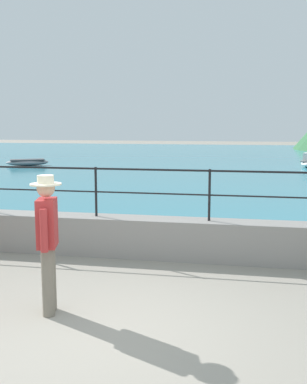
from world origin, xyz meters
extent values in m
plane|color=gray|center=(0.00, 0.00, 0.00)|extent=(120.00, 120.00, 0.00)
cube|color=gray|center=(0.00, 3.20, 0.35)|extent=(20.00, 0.56, 0.70)
cylinder|color=black|center=(-1.02, 3.20, 1.15)|extent=(0.04, 0.04, 0.90)
cylinder|color=black|center=(1.02, 3.20, 1.15)|extent=(0.04, 0.04, 0.90)
cylinder|color=black|center=(0.00, 3.20, 1.57)|extent=(18.40, 0.04, 0.04)
cylinder|color=black|center=(0.00, 3.20, 1.15)|extent=(18.40, 0.03, 0.03)
cube|color=teal|center=(0.00, 25.84, 0.03)|extent=(64.00, 44.32, 0.06)
cylinder|color=slate|center=(-0.79, 0.59, 0.43)|extent=(0.15, 0.15, 0.86)
cylinder|color=slate|center=(-0.74, 0.42, 0.43)|extent=(0.15, 0.15, 0.86)
cube|color=#B22D2D|center=(-0.77, 0.51, 1.16)|extent=(0.31, 0.41, 0.60)
cylinder|color=#B22D2D|center=(-0.83, 0.74, 1.12)|extent=(0.09, 0.09, 0.52)
cylinder|color=#B22D2D|center=(-0.70, 0.28, 1.12)|extent=(0.09, 0.09, 0.52)
sphere|color=beige|center=(-0.77, 0.51, 1.59)|extent=(0.22, 0.22, 0.22)
cylinder|color=beige|center=(-0.77, 0.51, 1.64)|extent=(0.38, 0.38, 0.02)
cylinder|color=beige|center=(-0.77, 0.51, 1.70)|extent=(0.20, 0.20, 0.10)
ellipsoid|color=gray|center=(-10.27, 19.12, 0.24)|extent=(2.45, 1.88, 0.36)
cube|color=#4D4D51|center=(-10.27, 19.12, 0.39)|extent=(1.98, 1.54, 0.06)
camera|label=1|loc=(1.58, -4.66, 2.36)|focal=42.98mm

